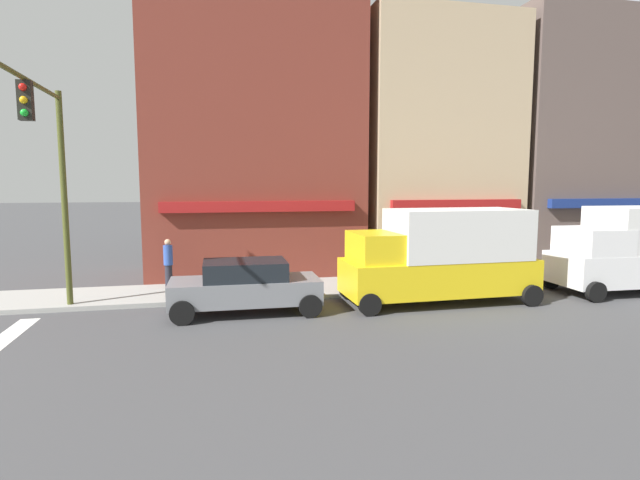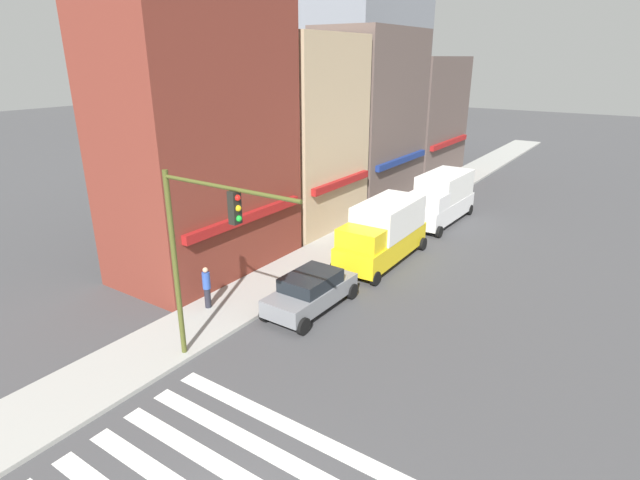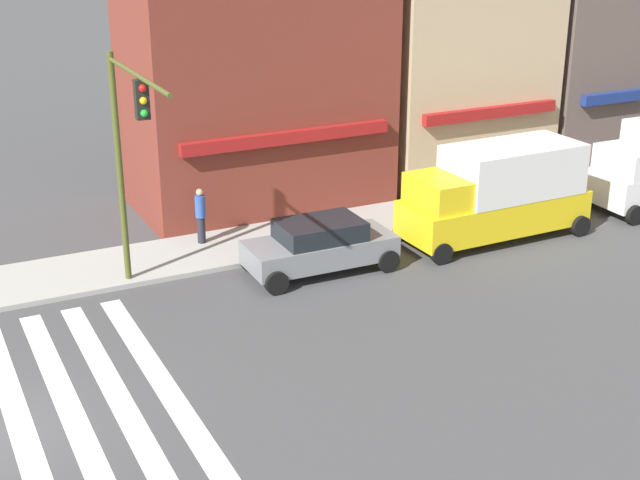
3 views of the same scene
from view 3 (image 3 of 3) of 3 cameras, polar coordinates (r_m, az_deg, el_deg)
name	(u,v)px [view 3 (image 3 of 3)]	position (r m, az deg, el deg)	size (l,w,h in m)	color
storefront_row	(528,14)	(37.00, 13.18, 13.88)	(34.37, 5.30, 14.46)	maroon
traffic_signal	(128,139)	(23.56, -12.20, 6.33)	(0.32, 5.24, 6.59)	#474C1E
sedan_grey	(320,245)	(25.97, 0.00, -0.33)	(4.42, 2.02, 1.59)	slate
box_truck_yellow	(497,191)	(28.92, 11.29, 3.09)	(6.24, 2.42, 3.04)	yellow
pedestrian_blue_shirt	(201,215)	(28.00, -7.65, 1.61)	(0.32, 0.32, 1.77)	#23232D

